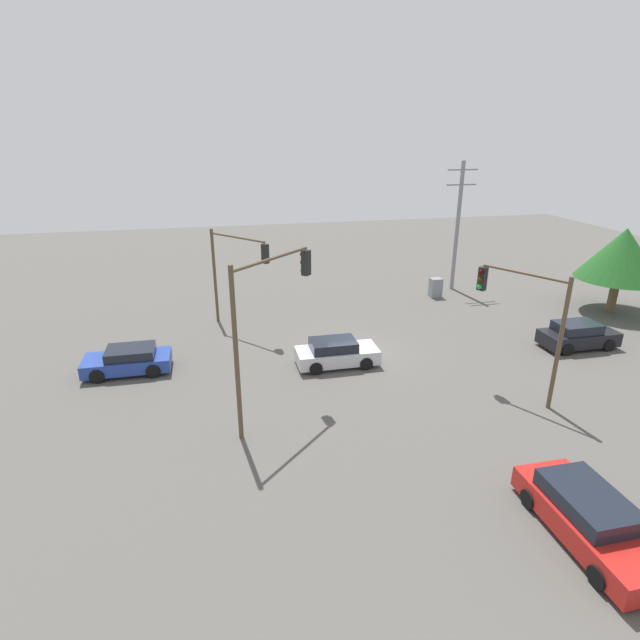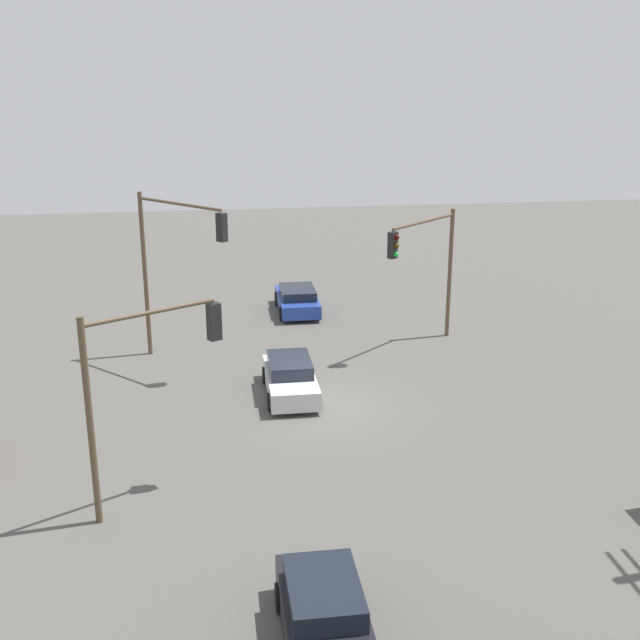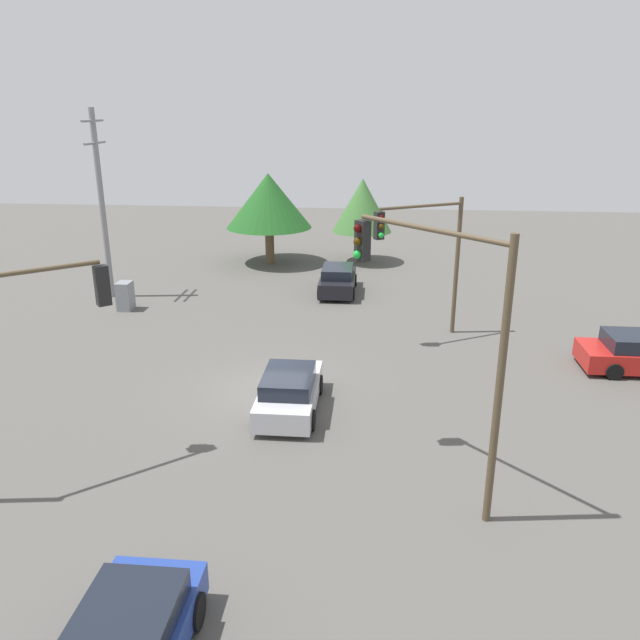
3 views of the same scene
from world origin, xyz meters
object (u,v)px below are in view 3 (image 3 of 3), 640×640
Objects in this scene: traffic_signal_main at (440,312)px; traffic_signal_aux at (426,244)px; traffic_signal_cross at (5,336)px; electrical_cabinet at (125,296)px; sedan_silver at (289,391)px; sedan_dark at (338,280)px.

traffic_signal_main is 1.18× the size of traffic_signal_aux.
traffic_signal_main reaches higher than traffic_signal_cross.
electrical_cabinet is (2.54, 13.73, -3.29)m from traffic_signal_aux.
traffic_signal_aux is 4.27× the size of electrical_cabinet.
sedan_silver is at bearing 2.65° from traffic_signal_main.
electrical_cabinet is (13.39, 13.30, -4.01)m from traffic_signal_main.
sedan_dark reaches higher than electrical_cabinet.
electrical_cabinet is at bearing -159.13° from sedan_dark.
traffic_signal_main is at bearing -37.05° from traffic_signal_cross.
traffic_signal_main is (-3.85, -4.13, 4.03)m from sedan_silver.
traffic_signal_aux is (-6.29, -3.89, 3.28)m from sedan_dark.
electrical_cabinet is (-3.75, 9.84, -0.01)m from sedan_dark.
traffic_signal_cross is (-17.72, 6.90, 3.28)m from sedan_dark.
traffic_signal_cross is at bearing 48.82° from traffic_signal_main.
sedan_dark is 19.30m from traffic_signal_cross.
traffic_signal_main reaches higher than sedan_silver.
traffic_signal_main is 19.30m from electrical_cabinet.
traffic_signal_aux reaches higher than sedan_dark.
traffic_signal_main is 5.04× the size of electrical_cabinet.
traffic_signal_cross reaches higher than sedan_dark.
sedan_dark is 0.60× the size of traffic_signal_main.
traffic_signal_aux is at bearing 6.39° from traffic_signal_cross.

